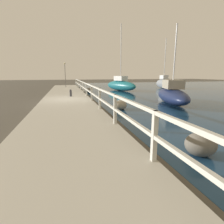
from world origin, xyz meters
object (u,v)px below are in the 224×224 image
(mooring_bollard, at_px, (71,93))
(sailboat_navy, at_px, (172,95))
(dock_lamp, at_px, (65,70))
(sailboat_teal, at_px, (121,85))
(sailboat_gray, at_px, (164,83))

(mooring_bollard, relative_size, sailboat_navy, 0.10)
(dock_lamp, distance_m, sailboat_teal, 8.42)
(dock_lamp, xyz_separation_m, sailboat_teal, (6.75, -4.65, -1.95))
(sailboat_navy, distance_m, sailboat_teal, 10.58)
(dock_lamp, bearing_deg, sailboat_teal, -34.55)
(mooring_bollard, relative_size, sailboat_gray, 0.08)
(dock_lamp, relative_size, sailboat_teal, 0.43)
(sailboat_navy, height_order, sailboat_teal, sailboat_teal)
(mooring_bollard, xyz_separation_m, sailboat_navy, (6.89, -4.04, 0.10))
(mooring_bollard, distance_m, sailboat_teal, 9.15)
(mooring_bollard, distance_m, dock_lamp, 11.38)
(dock_lamp, bearing_deg, sailboat_navy, -64.58)
(mooring_bollard, bearing_deg, dock_lamp, 91.73)
(mooring_bollard, height_order, dock_lamp, dock_lamp)
(mooring_bollard, xyz_separation_m, sailboat_teal, (6.41, 6.52, 0.20))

